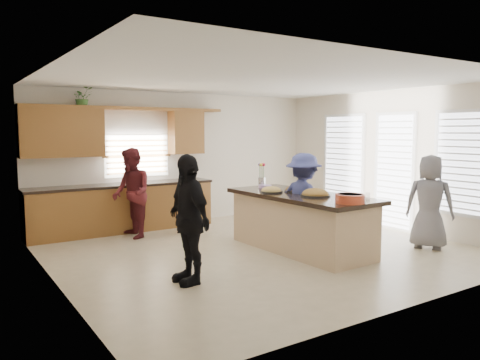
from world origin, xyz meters
TOP-DOWN VIEW (x-y plane):
  - floor at (0.00, 0.00)m, footprint 6.50×6.50m
  - room_shell at (0.00, 0.00)m, footprint 6.52×6.02m
  - back_cabinetry at (-1.47, 2.73)m, footprint 4.08×0.66m
  - right_wall_glazing at (3.22, -0.13)m, footprint 0.06×4.00m
  - island at (0.56, -0.37)m, footprint 1.25×2.74m
  - platter_front at (0.57, -0.70)m, footprint 0.48×0.48m
  - platter_mid at (0.67, -0.09)m, footprint 0.39×0.39m
  - platter_back at (0.25, 0.04)m, footprint 0.38×0.38m
  - salad_bowl at (0.50, -1.52)m, footprint 0.42×0.42m
  - clear_cup at (0.96, -1.44)m, footprint 0.08×0.08m
  - plate_stack at (0.54, 0.62)m, footprint 0.24×0.24m
  - flower_vase at (0.65, 0.87)m, footprint 0.14×0.14m
  - potted_plant at (-2.10, 2.82)m, footprint 0.44×0.41m
  - woman_left_back at (-0.49, 1.80)m, footprint 0.51×0.64m
  - woman_left_mid at (-1.47, 2.05)m, footprint 0.66×0.83m
  - woman_left_front at (-1.76, -0.85)m, footprint 0.42×0.99m
  - woman_right_back at (0.68, -0.29)m, footprint 0.83×1.15m
  - woman_right_front at (2.45, -1.46)m, footprint 0.82×0.93m

SIDE VIEW (x-z plane):
  - floor at x=0.00m, z-range 0.00..0.00m
  - island at x=0.56m, z-range -0.02..0.93m
  - woman_left_back at x=-0.49m, z-range 0.00..1.55m
  - woman_right_front at x=2.45m, z-range 0.00..1.60m
  - woman_right_back at x=0.68m, z-range 0.00..1.62m
  - woman_left_mid at x=-1.47m, z-range 0.00..1.68m
  - woman_left_front at x=-1.76m, z-range 0.00..1.68m
  - back_cabinetry at x=-1.47m, z-range -0.32..2.14m
  - plate_stack at x=0.54m, z-range 0.95..1.00m
  - platter_back at x=0.25m, z-range 0.90..1.05m
  - platter_mid at x=0.67m, z-range 0.90..1.06m
  - platter_front at x=0.57m, z-range 0.88..1.07m
  - clear_cup at x=0.96m, z-range 0.95..1.06m
  - salad_bowl at x=0.50m, z-range 0.96..1.09m
  - flower_vase at x=0.65m, z-range 0.95..1.39m
  - right_wall_glazing at x=3.22m, z-range 0.22..2.47m
  - room_shell at x=0.00m, z-range 0.50..3.31m
  - potted_plant at x=-2.10m, z-range 2.40..2.81m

